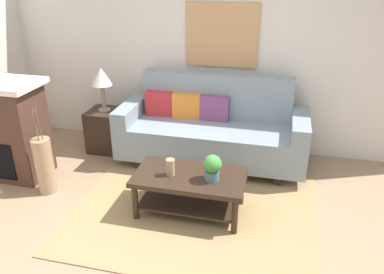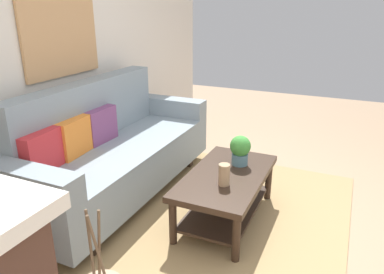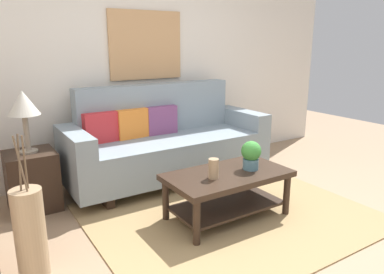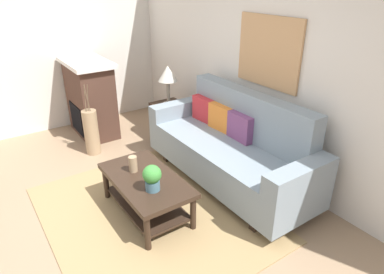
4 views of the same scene
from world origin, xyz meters
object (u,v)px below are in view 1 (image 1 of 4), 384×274
(coffee_table, at_px, (190,185))
(table_lamp, at_px, (101,78))
(tabletop_vase, at_px, (170,167))
(floor_vase, at_px, (45,166))
(side_table, at_px, (107,130))
(throw_pillow_plum, at_px, (215,108))
(throw_pillow_orange, at_px, (187,106))
(couch, at_px, (212,130))
(framed_painting, at_px, (221,35))
(potted_plant_tabletop, at_px, (212,167))
(throw_pillow_crimson, at_px, (160,103))
(fireplace, at_px, (3,129))

(coffee_table, height_order, table_lamp, table_lamp)
(tabletop_vase, bearing_deg, table_lamp, 136.64)
(floor_vase, bearing_deg, side_table, 80.29)
(throw_pillow_plum, distance_m, coffee_table, 1.31)
(floor_vase, bearing_deg, throw_pillow_plum, 37.50)
(throw_pillow_orange, bearing_deg, throw_pillow_plum, 0.00)
(couch, height_order, throw_pillow_orange, couch)
(floor_vase, distance_m, framed_painting, 2.58)
(potted_plant_tabletop, distance_m, floor_vase, 1.88)
(couch, xyz_separation_m, floor_vase, (-1.64, -1.13, -0.11))
(throw_pillow_crimson, relative_size, side_table, 0.64)
(potted_plant_tabletop, bearing_deg, coffee_table, 170.46)
(fireplace, bearing_deg, tabletop_vase, -7.96)
(throw_pillow_plum, height_order, potted_plant_tabletop, throw_pillow_plum)
(throw_pillow_orange, distance_m, side_table, 1.16)
(table_lamp, bearing_deg, throw_pillow_orange, 6.29)
(throw_pillow_crimson, distance_m, throw_pillow_orange, 0.36)
(tabletop_vase, xyz_separation_m, floor_vase, (-1.44, 0.04, -0.20))
(throw_pillow_crimson, bearing_deg, couch, -9.92)
(floor_vase, bearing_deg, couch, 34.64)
(tabletop_vase, xyz_separation_m, potted_plant_tabletop, (0.41, 0.00, 0.06))
(throw_pillow_plum, height_order, framed_painting, framed_painting)
(throw_pillow_orange, xyz_separation_m, framed_painting, (0.36, 0.34, 0.83))
(coffee_table, xyz_separation_m, tabletop_vase, (-0.19, -0.04, 0.20))
(couch, xyz_separation_m, coffee_table, (-0.01, -1.13, -0.12))
(couch, relative_size, side_table, 4.08)
(framed_painting, bearing_deg, throw_pillow_orange, -136.41)
(coffee_table, bearing_deg, framed_painting, 89.70)
(couch, distance_m, floor_vase, 1.99)
(tabletop_vase, relative_size, side_table, 0.31)
(potted_plant_tabletop, xyz_separation_m, framed_painting, (-0.22, 1.64, 0.94))
(throw_pillow_plum, height_order, side_table, throw_pillow_plum)
(throw_pillow_plum, relative_size, floor_vase, 0.57)
(couch, height_order, fireplace, fireplace)
(floor_vase, bearing_deg, throw_pillow_orange, 44.49)
(throw_pillow_crimson, xyz_separation_m, tabletop_vase, (0.52, -1.30, -0.16))
(throw_pillow_plum, xyz_separation_m, table_lamp, (-1.44, -0.12, 0.31))
(potted_plant_tabletop, xyz_separation_m, fireplace, (-2.51, 0.29, 0.02))
(throw_pillow_orange, relative_size, table_lamp, 0.63)
(tabletop_vase, distance_m, fireplace, 2.12)
(throw_pillow_crimson, xyz_separation_m, throw_pillow_orange, (0.36, 0.00, 0.00))
(throw_pillow_orange, height_order, throw_pillow_plum, same)
(throw_pillow_orange, bearing_deg, floor_vase, -135.51)
(throw_pillow_crimson, distance_m, coffee_table, 1.49)
(potted_plant_tabletop, relative_size, table_lamp, 0.46)
(couch, height_order, side_table, couch)
(fireplace, distance_m, floor_vase, 0.75)
(potted_plant_tabletop, bearing_deg, couch, 100.71)
(throw_pillow_crimson, relative_size, tabletop_vase, 2.11)
(side_table, bearing_deg, table_lamp, 180.00)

